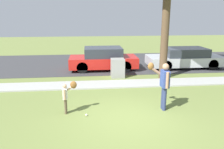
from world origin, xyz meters
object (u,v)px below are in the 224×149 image
Objects in this scene: utility_cabinet at (118,68)px; parked_hatchback_red at (103,59)px; person_adult at (163,82)px; person_child at (67,93)px; baseball at (86,115)px; parked_sedan_silver at (185,58)px.

parked_hatchback_red is (-0.64, 1.74, 0.16)m from utility_cabinet.
parked_hatchback_red is at bearing -74.17° from person_adult.
parked_hatchback_red is at bearing 75.47° from person_child.
parked_hatchback_red is (0.99, 6.35, 0.62)m from baseball.
baseball is at bearing -109.53° from utility_cabinet.
person_adult is at bearing -119.28° from parked_sedan_silver.
parked_sedan_silver is (3.39, 6.04, -0.40)m from person_adult.
baseball is 4.91m from utility_cabinet.
person_adult is 22.48× the size of baseball.
utility_cabinet is at bearing 62.66° from person_child.
parked_hatchback_red is at bearing 110.30° from utility_cabinet.
person_adult is 1.53× the size of person_child.
person_child reaches higher than baseball.
person_adult is 3.30m from person_child.
person_child is 1.09× the size of utility_cabinet.
utility_cabinet is 0.22× the size of parked_sedan_silver.
baseball is 8.77m from parked_sedan_silver.
person_child is 14.68× the size of baseball.
parked_hatchback_red is (1.61, 6.02, -0.04)m from person_child.
parked_sedan_silver is (5.06, -0.02, -0.04)m from parked_hatchback_red.
parked_sedan_silver reaches higher than baseball.
parked_hatchback_red reaches higher than utility_cabinet.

